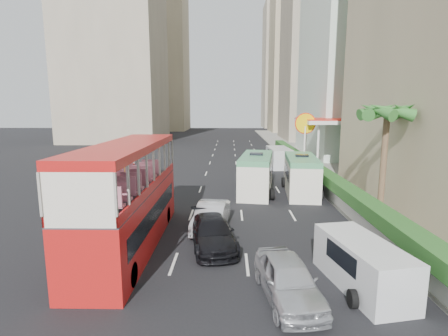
{
  "coord_description": "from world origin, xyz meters",
  "views": [
    {
      "loc": [
        -1.16,
        -16.23,
        6.72
      ],
      "look_at": [
        -1.5,
        4.0,
        3.2
      ],
      "focal_mm": 28.0,
      "sensor_mm": 36.0,
      "label": 1
    }
  ],
  "objects_px": {
    "car_silver_lane_b": "(287,299)",
    "van_asset": "(255,181)",
    "shell_station": "(329,143)",
    "car_silver_lane_a": "(211,229)",
    "double_decker_bus": "(129,196)",
    "car_black": "(212,246)",
    "minibus_near": "(256,174)",
    "panel_van_far": "(279,157)",
    "panel_van_near": "(362,264)",
    "palm_tree": "(383,165)",
    "minibus_far": "(301,175)"
  },
  "relations": [
    {
      "from": "car_black",
      "to": "panel_van_near",
      "type": "distance_m",
      "value": 7.02
    },
    {
      "from": "panel_van_near",
      "to": "car_black",
      "type": "bearing_deg",
      "value": 135.32
    },
    {
      "from": "minibus_near",
      "to": "panel_van_far",
      "type": "height_order",
      "value": "minibus_near"
    },
    {
      "from": "car_silver_lane_a",
      "to": "van_asset",
      "type": "height_order",
      "value": "car_silver_lane_a"
    },
    {
      "from": "panel_van_far",
      "to": "car_black",
      "type": "bearing_deg",
      "value": -108.36
    },
    {
      "from": "car_black",
      "to": "shell_station",
      "type": "bearing_deg",
      "value": 51.65
    },
    {
      "from": "double_decker_bus",
      "to": "car_silver_lane_a",
      "type": "bearing_deg",
      "value": 33.06
    },
    {
      "from": "minibus_far",
      "to": "shell_station",
      "type": "bearing_deg",
      "value": 70.96
    },
    {
      "from": "car_silver_lane_a",
      "to": "panel_van_far",
      "type": "xyz_separation_m",
      "value": [
        6.63,
        20.84,
        1.09
      ]
    },
    {
      "from": "panel_van_far",
      "to": "car_silver_lane_a",
      "type": "bearing_deg",
      "value": -110.57
    },
    {
      "from": "car_silver_lane_a",
      "to": "panel_van_far",
      "type": "relative_size",
      "value": 0.82
    },
    {
      "from": "panel_van_near",
      "to": "palm_tree",
      "type": "xyz_separation_m",
      "value": [
        3.97,
        7.84,
        2.48
      ]
    },
    {
      "from": "panel_van_near",
      "to": "shell_station",
      "type": "height_order",
      "value": "shell_station"
    },
    {
      "from": "car_black",
      "to": "panel_van_far",
      "type": "relative_size",
      "value": 0.9
    },
    {
      "from": "double_decker_bus",
      "to": "van_asset",
      "type": "xyz_separation_m",
      "value": [
        7.19,
        15.39,
        -2.53
      ]
    },
    {
      "from": "van_asset",
      "to": "shell_station",
      "type": "relative_size",
      "value": 0.53
    },
    {
      "from": "car_silver_lane_b",
      "to": "van_asset",
      "type": "height_order",
      "value": "car_silver_lane_b"
    },
    {
      "from": "car_black",
      "to": "palm_tree",
      "type": "distance_m",
      "value": 11.13
    },
    {
      "from": "palm_tree",
      "to": "panel_van_near",
      "type": "bearing_deg",
      "value": -116.87
    },
    {
      "from": "car_silver_lane_b",
      "to": "car_black",
      "type": "xyz_separation_m",
      "value": [
        -2.91,
        4.73,
        0.0
      ]
    },
    {
      "from": "minibus_near",
      "to": "palm_tree",
      "type": "relative_size",
      "value": 1.07
    },
    {
      "from": "car_black",
      "to": "shell_station",
      "type": "height_order",
      "value": "shell_station"
    },
    {
      "from": "double_decker_bus",
      "to": "palm_tree",
      "type": "distance_m",
      "value": 14.39
    },
    {
      "from": "shell_station",
      "to": "minibus_far",
      "type": "bearing_deg",
      "value": -114.41
    },
    {
      "from": "minibus_near",
      "to": "minibus_far",
      "type": "distance_m",
      "value": 3.51
    },
    {
      "from": "car_silver_lane_b",
      "to": "shell_station",
      "type": "distance_m",
      "value": 29.34
    },
    {
      "from": "car_silver_lane_a",
      "to": "shell_station",
      "type": "height_order",
      "value": "shell_station"
    },
    {
      "from": "car_silver_lane_a",
      "to": "minibus_near",
      "type": "height_order",
      "value": "minibus_near"
    },
    {
      "from": "car_black",
      "to": "panel_van_far",
      "type": "distance_m",
      "value": 24.26
    },
    {
      "from": "car_silver_lane_b",
      "to": "shell_station",
      "type": "relative_size",
      "value": 0.55
    },
    {
      "from": "car_silver_lane_b",
      "to": "car_silver_lane_a",
      "type": "bearing_deg",
      "value": 105.14
    },
    {
      "from": "palm_tree",
      "to": "panel_van_far",
      "type": "bearing_deg",
      "value": 99.86
    },
    {
      "from": "car_silver_lane_a",
      "to": "palm_tree",
      "type": "distance_m",
      "value": 10.65
    },
    {
      "from": "palm_tree",
      "to": "car_black",
      "type": "bearing_deg",
      "value": -157.64
    },
    {
      "from": "car_black",
      "to": "minibus_far",
      "type": "xyz_separation_m",
      "value": [
        6.45,
        10.79,
        1.47
      ]
    },
    {
      "from": "car_silver_lane_b",
      "to": "shell_station",
      "type": "xyz_separation_m",
      "value": [
        9.1,
        27.76,
        2.75
      ]
    },
    {
      "from": "panel_van_near",
      "to": "palm_tree",
      "type": "height_order",
      "value": "palm_tree"
    },
    {
      "from": "car_silver_lane_a",
      "to": "car_black",
      "type": "xyz_separation_m",
      "value": [
        0.18,
        -2.51,
        0.0
      ]
    },
    {
      "from": "panel_van_far",
      "to": "double_decker_bus",
      "type": "bearing_deg",
      "value": -117.04
    },
    {
      "from": "car_silver_lane_a",
      "to": "shell_station",
      "type": "xyz_separation_m",
      "value": [
        12.19,
        20.52,
        2.75
      ]
    },
    {
      "from": "van_asset",
      "to": "minibus_near",
      "type": "distance_m",
      "value": 4.63
    },
    {
      "from": "car_silver_lane_b",
      "to": "minibus_far",
      "type": "distance_m",
      "value": 15.98
    },
    {
      "from": "panel_van_far",
      "to": "palm_tree",
      "type": "bearing_deg",
      "value": -83.07
    },
    {
      "from": "double_decker_bus",
      "to": "van_asset",
      "type": "relative_size",
      "value": 2.61
    },
    {
      "from": "minibus_far",
      "to": "panel_van_near",
      "type": "bearing_deg",
      "value": -87.06
    },
    {
      "from": "car_silver_lane_a",
      "to": "minibus_near",
      "type": "relative_size",
      "value": 0.66
    },
    {
      "from": "car_silver_lane_a",
      "to": "panel_van_near",
      "type": "distance_m",
      "value": 8.77
    },
    {
      "from": "car_silver_lane_b",
      "to": "panel_van_far",
      "type": "height_order",
      "value": "panel_van_far"
    },
    {
      "from": "car_black",
      "to": "panel_van_far",
      "type": "height_order",
      "value": "panel_van_far"
    },
    {
      "from": "panel_van_near",
      "to": "palm_tree",
      "type": "distance_m",
      "value": 9.13
    }
  ]
}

